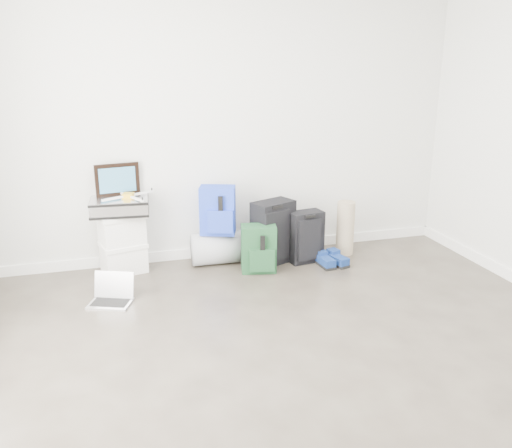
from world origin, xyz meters
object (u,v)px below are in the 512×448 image
object	(u,v)px
boxes_stack	(123,243)
large_suitcase	(273,232)
laptop	(112,296)
briefcase	(120,206)
duffel_bag	(218,248)
carry_on	(306,237)

from	to	relation	value
boxes_stack	large_suitcase	bearing A→B (deg)	-20.64
boxes_stack	laptop	bearing A→B (deg)	-115.30
briefcase	duffel_bag	distance (m)	1.00
carry_on	briefcase	bearing A→B (deg)	163.78
duffel_bag	large_suitcase	size ratio (longest dim) A/B	0.83
duffel_bag	large_suitcase	distance (m)	0.55
boxes_stack	laptop	distance (m)	0.70
carry_on	laptop	distance (m)	1.90
laptop	boxes_stack	bearing A→B (deg)	100.71
duffel_bag	carry_on	size ratio (longest dim) A/B	1.00
boxes_stack	carry_on	bearing A→B (deg)	-21.59
duffel_bag	carry_on	bearing A→B (deg)	-10.83
briefcase	laptop	bearing A→B (deg)	-96.54
boxes_stack	briefcase	distance (m)	0.35
boxes_stack	laptop	world-z (taller)	boxes_stack
boxes_stack	carry_on	size ratio (longest dim) A/B	1.11
duffel_bag	briefcase	bearing A→B (deg)	179.26
briefcase	duffel_bag	xyz separation A→B (m)	(0.88, -0.04, -0.47)
boxes_stack	briefcase	xyz separation A→B (m)	(0.00, 0.00, 0.35)
duffel_bag	laptop	world-z (taller)	duffel_bag
boxes_stack	large_suitcase	world-z (taller)	large_suitcase
briefcase	carry_on	xyz separation A→B (m)	(1.71, -0.23, -0.38)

